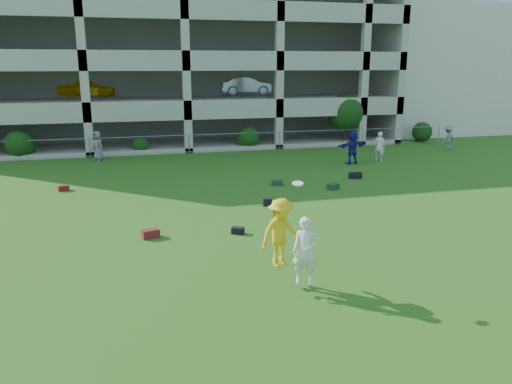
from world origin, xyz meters
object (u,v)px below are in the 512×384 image
object	(u,v)px
bystander_d	(352,147)
parking_garage	(173,57)
bystander_f	(448,138)
bystander_e	(380,146)
stucco_building	(433,70)
crate_d	(267,202)
bystander_c	(98,146)
frisbee_contest	(286,237)

from	to	relation	value
bystander_d	parking_garage	bearing A→B (deg)	-70.29
bystander_d	bystander_f	xyz separation A→B (m)	(8.07, 2.72, -0.16)
bystander_d	bystander_e	bearing A→B (deg)	-178.04
stucco_building	parking_garage	size ratio (longest dim) A/B	0.53
bystander_d	crate_d	distance (m)	10.00
crate_d	parking_garage	bearing A→B (deg)	94.10
stucco_building	bystander_c	bearing A→B (deg)	-160.30
bystander_e	frisbee_contest	size ratio (longest dim) A/B	0.71
frisbee_contest	parking_garage	world-z (taller)	parking_garage
frisbee_contest	parking_garage	distance (m)	29.30
bystander_e	frisbee_contest	bearing A→B (deg)	99.52
bystander_e	crate_d	xyz separation A→B (m)	(-8.89, -7.55, -0.71)
bystander_f	crate_d	xyz separation A→B (m)	(-15.04, -9.84, -0.64)
bystander_c	bystander_d	world-z (taller)	bystander_d
bystander_d	crate_d	bearing A→B (deg)	34.84
frisbee_contest	bystander_e	bearing A→B (deg)	54.87
stucco_building	frisbee_contest	world-z (taller)	stucco_building
bystander_d	bystander_f	bearing A→B (deg)	-172.10
frisbee_contest	parking_garage	size ratio (longest dim) A/B	0.08
bystander_e	bystander_f	distance (m)	6.56
frisbee_contest	crate_d	bearing A→B (deg)	77.93
stucco_building	bystander_f	distance (m)	14.30
bystander_c	parking_garage	xyz separation A→B (m)	(5.47, 9.89, 5.15)
stucco_building	frisbee_contest	bearing A→B (deg)	-128.23
crate_d	bystander_f	bearing A→B (deg)	33.20
bystander_c	bystander_f	size ratio (longest dim) A/B	1.10
stucco_building	bystander_d	world-z (taller)	stucco_building
stucco_building	parking_garage	world-z (taller)	parking_garage
crate_d	bystander_e	bearing A→B (deg)	40.34
bystander_d	bystander_f	world-z (taller)	bystander_d
bystander_f	parking_garage	size ratio (longest dim) A/B	0.05
bystander_c	parking_garage	distance (m)	12.42
bystander_e	crate_d	bearing A→B (deg)	84.99
bystander_c	frisbee_contest	bearing A→B (deg)	-27.04
bystander_d	stucco_building	bearing A→B (deg)	-145.15
stucco_building	crate_d	distance (m)	31.05
bystander_c	bystander_e	world-z (taller)	bystander_c
bystander_c	crate_d	world-z (taller)	bystander_c
crate_d	parking_garage	world-z (taller)	parking_garage
stucco_building	bystander_e	world-z (taller)	stucco_building
bystander_c	crate_d	distance (m)	13.68
bystander_c	frisbee_contest	distance (m)	19.80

